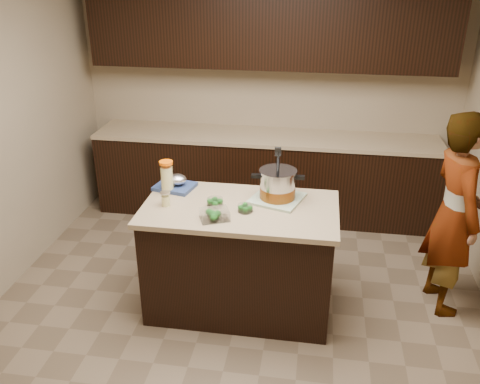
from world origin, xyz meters
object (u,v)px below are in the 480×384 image
object	(u,v)px
lemonade_pitcher	(167,178)
person	(454,215)
island	(240,258)
stock_pot	(278,186)

from	to	relation	value
lemonade_pitcher	person	xyz separation A→B (m)	(2.21, 0.13, -0.21)
island	stock_pot	xyz separation A→B (m)	(0.26, 0.16, 0.56)
island	stock_pot	size ratio (longest dim) A/B	3.60
stock_pot	lemonade_pitcher	size ratio (longest dim) A/B	1.57
stock_pot	lemonade_pitcher	xyz separation A→B (m)	(-0.87, 0.00, 0.01)
island	person	xyz separation A→B (m)	(1.61, 0.30, 0.36)
stock_pot	lemonade_pitcher	world-z (taller)	stock_pot
lemonade_pitcher	person	bearing A→B (deg)	3.44
stock_pot	lemonade_pitcher	bearing A→B (deg)	175.92
island	lemonade_pitcher	xyz separation A→B (m)	(-0.61, 0.16, 0.57)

